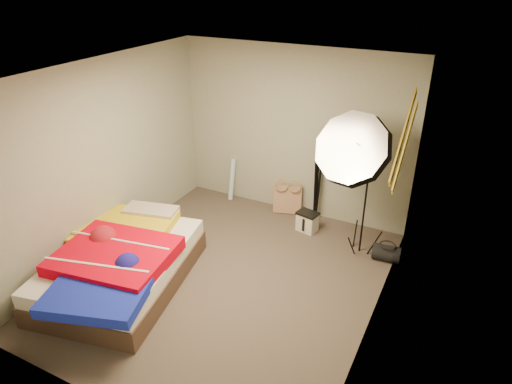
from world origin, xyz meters
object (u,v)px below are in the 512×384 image
Objects in this scene: duffel_bag at (386,253)px; camera_tripod at (317,175)px; tote_bag at (288,199)px; photo_umbrella at (354,150)px; camera_case at (307,222)px; wrapping_roll at (232,179)px; bed at (121,263)px.

camera_tripod is (-1.20, 0.59, 0.63)m from duffel_bag.
photo_umbrella is (1.11, -0.64, 1.23)m from tote_bag.
camera_tripod is at bearing 104.59° from camera_case.
wrapping_roll is 1.50m from camera_tripod.
wrapping_roll reaches higher than tote_bag.
bed is 2.97m from camera_tripod.
tote_bag is 0.69m from camera_tripod.
bed reaches higher than camera_case.
wrapping_roll is at bearing 162.74° from duffel_bag.
tote_bag is 1.77m from duffel_bag.
photo_umbrella reaches higher than camera_tripod.
tote_bag is 1.24× the size of duffel_bag.
photo_umbrella is at bearing 178.62° from duffel_bag.
duffel_bag is at bearing -13.11° from wrapping_roll.
camera_tripod is at bearing 149.66° from duffel_bag.
camera_case is 0.14× the size of photo_umbrella.
duffel_bag is 3.34m from bed.
bed reaches higher than tote_bag.
photo_umbrella is at bearing -17.05° from wrapping_roll.
camera_case is at bearing -87.22° from camera_tripod.
camera_tripod reaches higher than tote_bag.
tote_bag is 0.62m from camera_case.
bed is at bearing -129.73° from tote_bag.
duffel_bag is (1.18, -0.22, -0.03)m from camera_case.
tote_bag is at bearing 0.00° from wrapping_roll.
tote_bag is 1.58× the size of camera_case.
tote_bag is at bearing 67.13° from bed.
wrapping_roll is at bearing 179.00° from camera_tripod.
tote_bag reaches higher than camera_case.
photo_umbrella reaches higher than bed.
wrapping_roll reaches higher than bed.
photo_umbrella is at bearing -46.94° from tote_bag.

